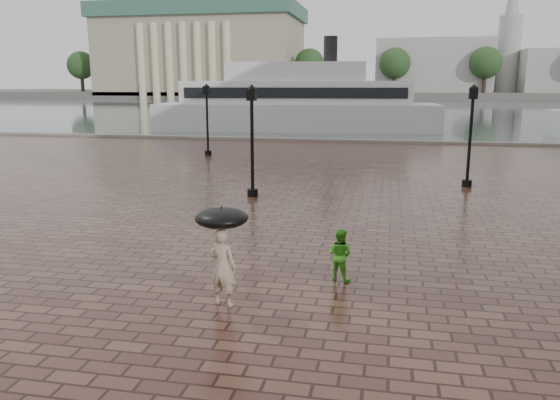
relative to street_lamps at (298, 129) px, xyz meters
name	(u,v)px	position (x,y,z in m)	size (l,w,h in m)	color
ground	(407,298)	(5.00, -15.33, -2.33)	(300.00, 300.00, 0.00)	#3A1F1A
harbour_water	(394,108)	(5.00, 76.67, -2.33)	(240.00, 240.00, 0.00)	#40474E
quay_edge	(396,143)	(5.00, 16.67, -2.33)	(80.00, 0.60, 0.30)	slate
far_shore	(393,95)	(5.00, 144.67, -1.33)	(300.00, 60.00, 2.00)	#4C4C47
museum	(202,50)	(-50.00, 129.28, 11.58)	(57.00, 32.50, 26.00)	gray
far_trees	(395,64)	(5.00, 122.67, 7.09)	(188.00, 8.00, 13.50)	#2D2119
street_lamps	(298,129)	(0.00, 0.00, 0.00)	(15.44, 12.44, 4.40)	black
adult_pedestrian	(223,267)	(1.17, -16.44, -1.49)	(0.61, 0.40, 1.68)	tan
child_pedestrian	(340,255)	(3.44, -14.47, -1.70)	(0.61, 0.47, 1.25)	green
ferry_near	(296,103)	(-4.54, 25.96, 0.33)	(27.49, 9.11, 8.85)	silver
umbrella	(222,218)	(1.17, -16.44, -0.43)	(1.10, 1.10, 1.14)	black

